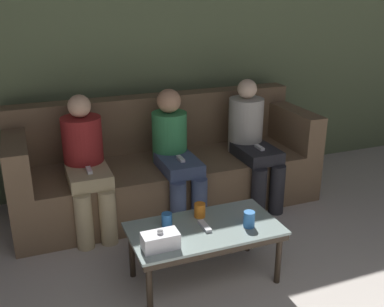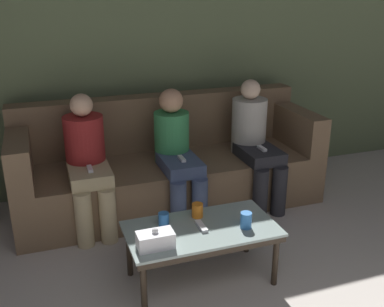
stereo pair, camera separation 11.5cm
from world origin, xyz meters
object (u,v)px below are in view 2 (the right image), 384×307
Objects in this scene: coffee_table at (201,233)px; seated_person_mid_left at (176,151)px; tissue_box at (155,240)px; seated_person_mid_right at (254,140)px; cup_far_center at (164,219)px; cup_near_left at (197,210)px; cup_near_right at (246,220)px; game_remote at (201,226)px; seated_person_left_end at (87,160)px; couch at (169,167)px.

coffee_table is 1.00m from seated_person_mid_left.
tissue_box is 1.65m from seated_person_mid_right.
cup_near_left is at bearing 9.79° from cup_far_center.
seated_person_mid_right is at bearing 61.07° from cup_near_right.
game_remote is 1.17m from seated_person_left_end.
couch reaches higher than tissue_box.
cup_far_center is at bearing -141.13° from seated_person_mid_right.
cup_near_right is 1.24m from seated_person_mid_right.
seated_person_mid_right is (0.87, 0.98, 0.23)m from coffee_table.
coffee_table is 10.68× the size of cup_far_center.
cup_near_right is 0.61m from tissue_box.
cup_near_left reaches higher than cup_far_center.
cup_far_center is (-0.25, -0.04, -0.00)m from cup_near_left.
cup_near_right reaches higher than cup_far_center.
cup_far_center is at bearing -170.21° from cup_near_left.
game_remote is at bearing -90.00° from coffee_table.
seated_person_left_end reaches higher than seated_person_mid_left.
seated_person_mid_left is (0.48, 1.10, 0.13)m from tissue_box.
seated_person_mid_left reaches higher than cup_near_right.
game_remote reaches higher than coffee_table.
seated_person_mid_right is at bearing 48.56° from game_remote.
tissue_box is 0.20× the size of seated_person_left_end.
seated_person_mid_right is at bearing 38.87° from cup_far_center.
game_remote is at bearing -131.44° from seated_person_mid_right.
tissue_box is at bearing -113.51° from seated_person_mid_left.
game_remote is at bearing -96.48° from couch.
cup_far_center is at bearing -107.95° from couch.
seated_person_mid_left is at bearing -1.74° from seated_person_left_end.
seated_person_left_end is at bearing 126.11° from cup_near_left.
cup_near_right is at bearing -44.64° from cup_near_left.
couch is 24.83× the size of cup_near_right.
seated_person_mid_right reaches higher than cup_near_left.
coffee_table is 9.20× the size of cup_near_right.
coffee_table is 4.46× the size of tissue_box.
couch is 2.40× the size of seated_person_mid_right.
tissue_box is 0.37m from game_remote.
game_remote is (-0.14, -1.22, 0.07)m from couch.
coffee_table is at bearing 20.90° from tissue_box.
seated_person_left_end reaches higher than cup_near_right.
seated_person_mid_left is (0.00, -0.25, 0.23)m from couch.
cup_near_right is 0.10× the size of seated_person_mid_left.
seated_person_mid_left is 0.73m from seated_person_mid_right.
cup_far_center is at bearing 63.20° from tissue_box.
cup_near_left is at bearing 79.94° from game_remote.
coffee_table is 10.17× the size of cup_near_left.
coffee_table is 0.38m from tissue_box.
seated_person_mid_left is 0.97× the size of seated_person_mid_right.
cup_near_right is 1.39m from seated_person_left_end.
coffee_table is at bearing -131.44° from seated_person_mid_right.
seated_person_mid_left is (0.73, -0.02, -0.01)m from seated_person_left_end.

